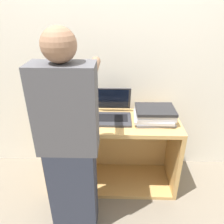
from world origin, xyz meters
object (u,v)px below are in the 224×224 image
laptop_stack_right (154,115)px  laptop_stack_left (71,115)px  laptop_open (112,112)px  person (70,145)px

laptop_stack_right → laptop_stack_left: bearing=-180.0°
laptop_stack_left → laptop_open: bearing=9.3°
laptop_stack_right → person: person is taller
laptop_stack_right → person: (-0.65, -0.47, -0.00)m
laptop_open → person: person is taller
laptop_open → person: (-0.28, -0.53, 0.01)m
laptop_stack_left → laptop_stack_right: (0.74, 0.00, 0.01)m
laptop_stack_left → person: 0.48m
laptop_open → laptop_stack_right: size_ratio=0.97×
laptop_stack_right → person: 0.80m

